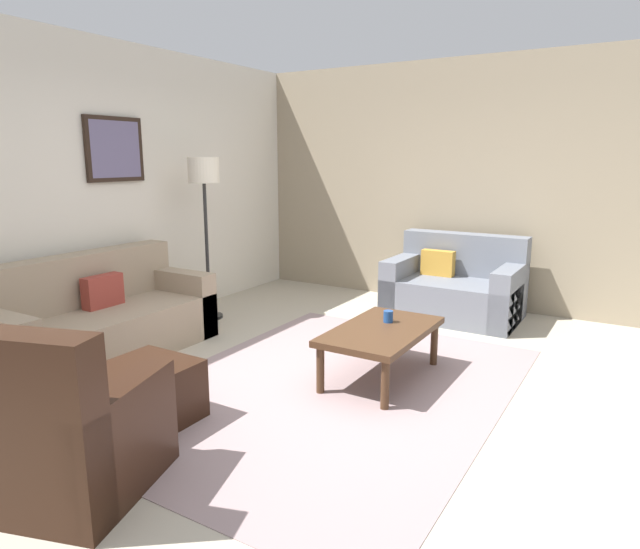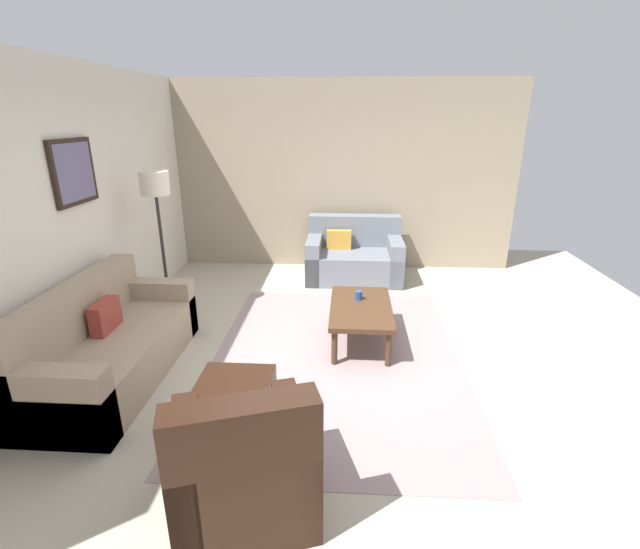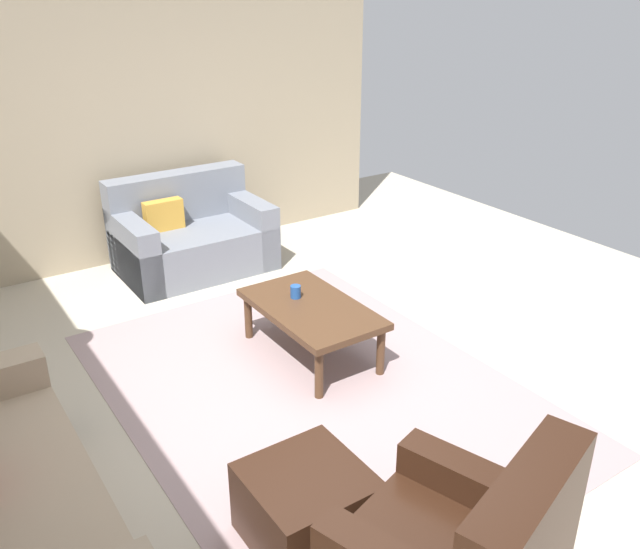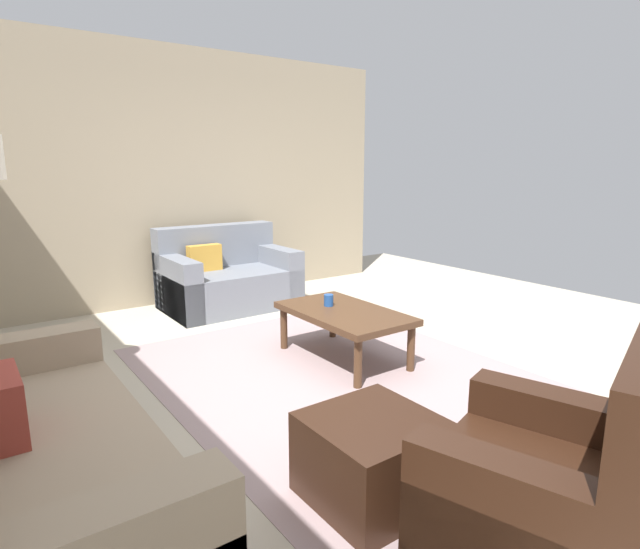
{
  "view_description": "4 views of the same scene",
  "coord_description": "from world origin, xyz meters",
  "views": [
    {
      "loc": [
        -3.36,
        -1.95,
        1.71
      ],
      "look_at": [
        0.36,
        0.3,
        0.78
      ],
      "focal_mm": 30.96,
      "sensor_mm": 36.0,
      "label": 1
    },
    {
      "loc": [
        -3.9,
        -0.08,
        2.29
      ],
      "look_at": [
        0.23,
        0.18,
        0.81
      ],
      "focal_mm": 25.0,
      "sensor_mm": 36.0,
      "label": 2
    },
    {
      "loc": [
        -3.19,
        2.09,
        2.57
      ],
      "look_at": [
        -0.01,
        -0.05,
        0.85
      ],
      "focal_mm": 37.25,
      "sensor_mm": 36.0,
      "label": 3
    },
    {
      "loc": [
        -2.68,
        2.2,
        1.53
      ],
      "look_at": [
        0.28,
        0.07,
        0.76
      ],
      "focal_mm": 28.86,
      "sensor_mm": 36.0,
      "label": 4
    }
  ],
  "objects": [
    {
      "name": "cup",
      "position": [
        0.56,
        -0.22,
        0.46
      ],
      "size": [
        0.08,
        0.08,
        0.09
      ],
      "primitive_type": "cylinder",
      "color": "#1E478C",
      "rests_on": "coffee_table"
    },
    {
      "name": "lamp_standing",
      "position": [
        0.95,
        2.06,
        1.41
      ],
      "size": [
        0.32,
        0.32,
        1.71
      ],
      "color": "black",
      "rests_on": "ground_plane"
    },
    {
      "name": "area_rug",
      "position": [
        0.0,
        0.0,
        0.0
      ],
      "size": [
        3.35,
        2.44,
        0.01
      ],
      "primitive_type": "cube",
      "color": "gray",
      "rests_on": "ground_plane"
    },
    {
      "name": "ground_plane",
      "position": [
        0.0,
        0.0,
        0.0
      ],
      "size": [
        8.0,
        8.0,
        0.0
      ],
      "primitive_type": "plane",
      "color": "#B2A893"
    },
    {
      "name": "armchair_leather",
      "position": [
        -1.86,
        0.5,
        0.31
      ],
      "size": [
        1.01,
        1.01,
        0.95
      ],
      "color": "black",
      "rests_on": "ground_plane"
    },
    {
      "name": "ottoman",
      "position": [
        -1.08,
        0.75,
        0.2
      ],
      "size": [
        0.56,
        0.56,
        0.4
      ],
      "primitive_type": "cube",
      "color": "black",
      "rests_on": "ground_plane"
    },
    {
      "name": "coffee_table",
      "position": [
        0.39,
        -0.24,
        0.36
      ],
      "size": [
        1.1,
        0.64,
        0.41
      ],
      "color": "#472D1C",
      "rests_on": "ground_plane"
    },
    {
      "name": "framed_artwork",
      "position": [
        0.23,
        2.51,
        1.78
      ],
      "size": [
        0.64,
        0.04,
        0.61
      ],
      "color": "black"
    },
    {
      "name": "rear_partition",
      "position": [
        0.0,
        2.6,
        1.4
      ],
      "size": [
        6.0,
        0.12,
        2.8
      ],
      "primitive_type": "cube",
      "color": "silver",
      "rests_on": "ground_plane"
    },
    {
      "name": "couch_loveseat",
      "position": [
        2.44,
        -0.19,
        0.3
      ],
      "size": [
        0.92,
        1.37,
        0.88
      ],
      "color": "slate",
      "rests_on": "ground_plane"
    },
    {
      "name": "stone_feature_panel",
      "position": [
        3.0,
        0.0,
        1.4
      ],
      "size": [
        0.12,
        5.2,
        2.8
      ],
      "primitive_type": "cube",
      "color": "gray",
      "rests_on": "ground_plane"
    },
    {
      "name": "couch_main",
      "position": [
        -0.44,
        2.11,
        0.3
      ],
      "size": [
        1.98,
        0.87,
        0.88
      ],
      "color": "gray",
      "rests_on": "ground_plane"
    }
  ]
}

